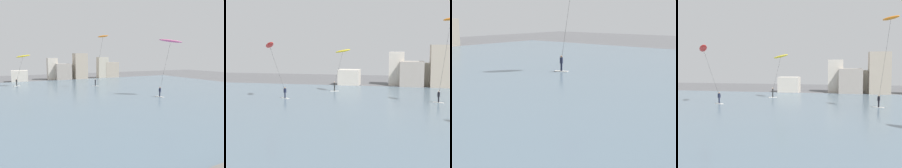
% 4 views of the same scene
% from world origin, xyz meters
% --- Properties ---
extents(water_bay, '(84.00, 52.00, 0.10)m').
position_xyz_m(water_bay, '(0.00, 30.16, 0.05)').
color(water_bay, slate).
rests_on(water_bay, ground).
extents(far_shore_buildings, '(32.45, 5.41, 7.94)m').
position_xyz_m(far_shore_buildings, '(8.18, 57.82, 2.97)').
color(far_shore_buildings, beige).
rests_on(far_shore_buildings, ground).
extents(kitesurfer_red, '(3.85, 3.04, 8.33)m').
position_xyz_m(kitesurfer_red, '(-15.60, 38.12, 7.11)').
color(kitesurfer_red, silver).
rests_on(kitesurfer_red, water_bay).
extents(kitesurfer_yellow, '(4.19, 3.77, 7.31)m').
position_xyz_m(kitesurfer_yellow, '(-6.88, 46.60, 6.52)').
color(kitesurfer_yellow, silver).
rests_on(kitesurfer_yellow, water_bay).
extents(kitesurfer_orange, '(2.72, 4.17, 11.27)m').
position_xyz_m(kitesurfer_orange, '(8.53, 37.30, 9.46)').
color(kitesurfer_orange, silver).
rests_on(kitesurfer_orange, water_bay).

